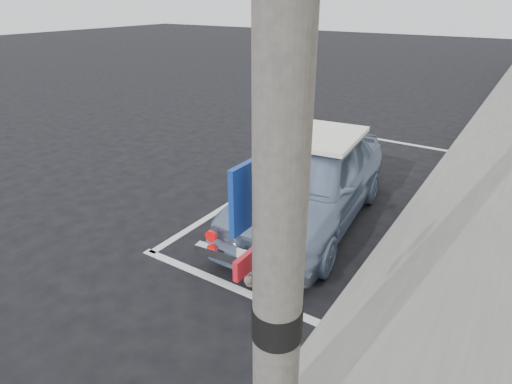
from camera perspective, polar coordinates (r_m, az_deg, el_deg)
ground at (r=6.12m, az=-4.49°, el=-8.51°), size 80.00×80.00×0.00m
sidewalk at (r=6.85m, az=29.06°, el=-7.31°), size 2.80×40.00×0.15m
pline_rear at (r=5.55m, az=-3.49°, el=-12.41°), size 3.00×0.12×0.01m
pline_front at (r=11.36m, az=18.08°, el=6.36°), size 3.00×0.12×0.01m
pline_side at (r=8.78m, az=2.71°, el=2.31°), size 0.12×7.00×0.01m
retro_coupe at (r=6.76m, az=7.23°, el=1.50°), size 2.06×4.25×1.40m
cat at (r=5.50m, az=-0.46°, el=-11.37°), size 0.24×0.44×0.24m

